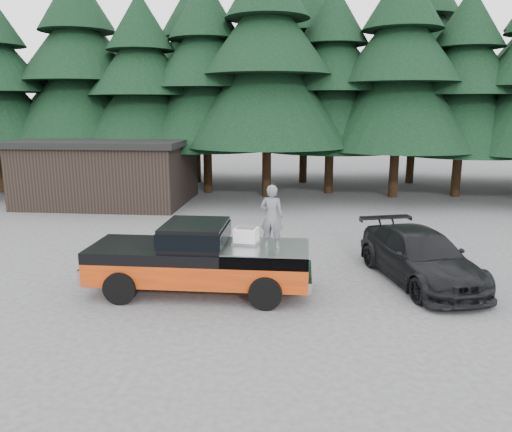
# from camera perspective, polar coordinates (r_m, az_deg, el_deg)

# --- Properties ---
(ground) EXTENTS (120.00, 120.00, 0.00)m
(ground) POSITION_cam_1_polar(r_m,az_deg,el_deg) (13.90, 0.77, -8.34)
(ground) COLOR #454547
(ground) RESTS_ON ground
(pickup_truck) EXTENTS (6.00, 2.04, 1.33)m
(pickup_truck) POSITION_cam_1_polar(r_m,az_deg,el_deg) (13.55, -6.45, -5.99)
(pickup_truck) COLOR red
(pickup_truck) RESTS_ON ground
(truck_cab) EXTENTS (1.66, 1.90, 0.59)m
(truck_cab) POSITION_cam_1_polar(r_m,az_deg,el_deg) (13.30, -6.97, -2.05)
(truck_cab) COLOR black
(truck_cab) RESTS_ON pickup_truck
(air_compressor) EXTENTS (0.67, 0.59, 0.41)m
(air_compressor) POSITION_cam_1_polar(r_m,az_deg,el_deg) (13.33, -1.12, -2.32)
(air_compressor) COLOR white
(air_compressor) RESTS_ON pickup_truck
(man_on_bed) EXTENTS (0.68, 0.51, 1.67)m
(man_on_bed) POSITION_cam_1_polar(r_m,az_deg,el_deg) (12.76, 1.82, -0.09)
(man_on_bed) COLOR #585A5F
(man_on_bed) RESTS_ON pickup_truck
(parked_car) EXTENTS (3.38, 5.41, 1.46)m
(parked_car) POSITION_cam_1_polar(r_m,az_deg,el_deg) (15.04, 18.26, -4.42)
(parked_car) COLOR black
(parked_car) RESTS_ON ground
(utility_building) EXTENTS (8.40, 6.40, 3.30)m
(utility_building) POSITION_cam_1_polar(r_m,az_deg,el_deg) (27.11, -16.39, 5.01)
(utility_building) COLOR black
(utility_building) RESTS_ON ground
(treeline) EXTENTS (60.15, 16.05, 17.50)m
(treeline) POSITION_cam_1_polar(r_m,az_deg,el_deg) (30.29, 4.50, 17.69)
(treeline) COLOR black
(treeline) RESTS_ON ground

